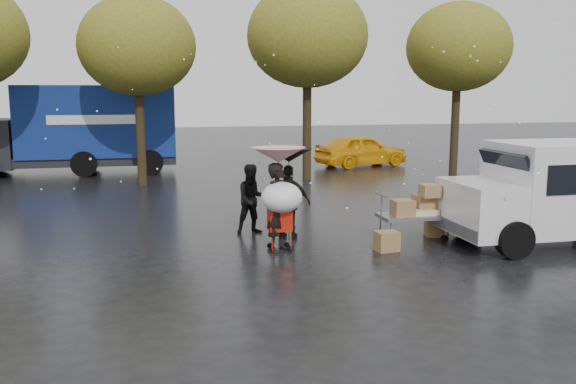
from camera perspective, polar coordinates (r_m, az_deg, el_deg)
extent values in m
plane|color=black|center=(12.75, 2.28, -5.47)|extent=(90.00, 90.00, 0.00)
imported|color=black|center=(12.52, -0.88, -1.43)|extent=(0.75, 0.80, 1.84)
imported|color=black|center=(14.11, -3.34, -0.66)|extent=(0.85, 0.70, 1.62)
imported|color=black|center=(13.55, 0.08, -0.97)|extent=(1.05, 0.80, 1.67)
cylinder|color=#4C4C4C|center=(12.50, -0.88, -1.07)|extent=(0.02, 0.02, 2.00)
cone|color=#D25669|center=(12.36, -0.90, 3.50)|extent=(1.10, 1.10, 0.30)
sphere|color=#4C4C4C|center=(12.36, -0.90, 3.64)|extent=(0.06, 0.06, 0.06)
cylinder|color=#4C4C4C|center=(13.53, 0.08, -0.51)|extent=(0.02, 0.02, 1.89)
cone|color=black|center=(13.40, 0.08, 3.47)|extent=(1.04, 1.04, 0.30)
sphere|color=#4C4C4C|center=(13.39, 0.08, 3.60)|extent=(0.06, 0.06, 0.06)
cube|color=slate|center=(13.74, 11.64, -2.22)|extent=(1.50, 0.80, 0.08)
cylinder|color=slate|center=(13.40, 8.76, -1.34)|extent=(0.04, 0.04, 0.60)
cube|color=brown|center=(13.93, 12.82, -1.09)|extent=(0.55, 0.45, 0.40)
cube|color=brown|center=(13.49, 10.69, -1.47)|extent=(0.45, 0.40, 0.35)
cube|color=brown|center=(13.63, 13.13, 0.12)|extent=(0.40, 0.35, 0.28)
cube|color=#CDAF8E|center=(13.74, 11.85, -1.80)|extent=(0.90, 0.55, 0.12)
cylinder|color=black|center=(13.32, 9.79, -4.60)|extent=(0.16, 0.05, 0.16)
cylinder|color=black|center=(13.89, 8.77, -3.99)|extent=(0.16, 0.05, 0.16)
cylinder|color=black|center=(13.82, 14.40, -4.25)|extent=(0.16, 0.05, 0.16)
cylinder|color=black|center=(14.37, 13.23, -3.68)|extent=(0.16, 0.05, 0.16)
cube|color=red|center=(12.61, -0.78, -2.59)|extent=(0.47, 0.41, 0.45)
cylinder|color=red|center=(12.36, -0.59, -1.10)|extent=(0.42, 0.02, 0.02)
cylinder|color=#4C4C4C|center=(12.37, -0.59, -1.41)|extent=(0.02, 0.02, 0.60)
ellipsoid|color=white|center=(12.34, -0.60, -0.50)|extent=(0.84, 0.84, 0.63)
cylinder|color=black|center=(12.56, -1.42, -5.41)|extent=(0.12, 0.04, 0.12)
cylinder|color=black|center=(12.87, -1.71, -5.06)|extent=(0.12, 0.04, 0.12)
cylinder|color=black|center=(12.64, 0.18, -5.32)|extent=(0.12, 0.04, 0.12)
cylinder|color=black|center=(12.94, -0.14, -4.97)|extent=(0.12, 0.04, 0.12)
cube|color=silver|center=(13.43, 17.63, -1.43)|extent=(1.20, 1.95, 1.10)
cube|color=black|center=(13.59, 19.81, 2.20)|extent=(0.37, 1.70, 0.67)
cube|color=slate|center=(13.24, 15.49, -3.25)|extent=(0.12, 1.90, 0.25)
cylinder|color=black|center=(12.84, 20.44, -4.22)|extent=(0.76, 0.28, 0.76)
cylinder|color=black|center=(14.42, 16.32, -2.55)|extent=(0.76, 0.28, 0.76)
cube|color=navy|center=(25.73, -17.38, 6.38)|extent=(6.00, 2.50, 2.80)
cube|color=black|center=(25.95, -19.41, 2.86)|extent=(8.00, 2.30, 0.35)
cube|color=silver|center=(24.47, -17.61, 6.47)|extent=(3.50, 0.03, 0.35)
cylinder|color=black|center=(27.58, -25.35, 2.74)|extent=(1.00, 0.30, 1.00)
cylinder|color=black|center=(24.64, -12.75, 2.72)|extent=(1.00, 0.30, 1.00)
cylinder|color=black|center=(26.93, -12.78, 3.27)|extent=(1.00, 0.30, 1.00)
cube|color=brown|center=(12.82, 9.21, -4.56)|extent=(0.50, 0.42, 0.41)
cube|color=brown|center=(14.34, 13.70, -3.28)|extent=(0.54, 0.45, 0.38)
imported|color=#F6A70C|center=(27.01, 6.87, 3.90)|extent=(4.42, 2.62, 1.41)
cylinder|color=black|center=(21.92, -13.67, 6.45)|extent=(0.32, 0.32, 4.48)
ellipsoid|color=#485B1A|center=(21.94, -13.93, 13.14)|extent=(4.00, 4.00, 3.40)
cylinder|color=black|center=(22.65, 1.79, 7.33)|extent=(0.32, 0.32, 4.90)
ellipsoid|color=#485B1A|center=(22.72, 1.83, 14.41)|extent=(4.40, 4.40, 3.74)
cylinder|color=black|center=(24.86, 15.39, 6.86)|extent=(0.32, 0.32, 4.62)
ellipsoid|color=#485B1A|center=(24.90, 15.66, 12.94)|extent=(4.00, 4.00, 3.40)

